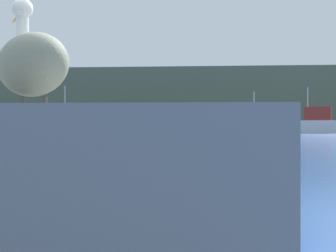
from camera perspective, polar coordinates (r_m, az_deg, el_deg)
ground_plane at (r=4.02m, az=-9.15°, el=-11.78°), size 260.00×260.00×0.00m
hillside_backdrop at (r=66.85m, az=3.20°, el=3.40°), size 140.00×11.64×9.25m
pier_dock at (r=3.11m, az=-17.72°, el=-6.88°), size 2.90×3.16×0.90m
pelican at (r=3.14m, az=-17.80°, el=7.99°), size 0.90×1.16×0.89m
fishing_boat_blue at (r=37.65m, az=8.82°, el=0.11°), size 6.57×2.90×3.76m
fishing_boat_red at (r=43.13m, az=-11.10°, el=0.09°), size 7.00×2.77×4.75m
fishing_boat_white at (r=47.19m, az=20.54°, el=0.33°), size 7.80×4.60×4.82m
mooring_buoy at (r=14.20m, az=6.34°, el=-1.79°), size 0.70×0.70×0.70m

